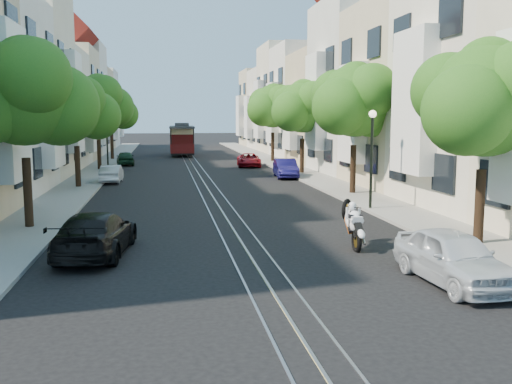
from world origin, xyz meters
name	(u,v)px	position (x,y,z in m)	size (l,w,h in m)	color
ground	(194,166)	(0.00, 28.00, 0.00)	(200.00, 200.00, 0.00)	black
sidewalk_east	(280,164)	(7.25, 28.00, 0.06)	(2.50, 80.00, 0.12)	gray
sidewalk_west	(103,166)	(-7.25, 28.00, 0.06)	(2.50, 80.00, 0.12)	gray
rail_left	(187,166)	(-0.55, 28.00, 0.01)	(0.06, 80.00, 0.02)	gray
rail_slot	(194,166)	(0.00, 28.00, 0.01)	(0.06, 80.00, 0.02)	gray
rail_right	(200,166)	(0.55, 28.00, 0.01)	(0.06, 80.00, 0.02)	gray
lane_line	(194,166)	(0.00, 28.00, 0.00)	(0.08, 80.00, 0.01)	tan
townhouses_east	(334,103)	(11.87, 27.91, 5.18)	(7.75, 72.00, 12.00)	beige
townhouses_west	(40,103)	(-11.87, 27.91, 5.08)	(7.75, 72.00, 11.76)	silver
tree_e_a	(487,103)	(7.26, -3.02, 4.40)	(4.72, 3.87, 6.27)	black
tree_e_b	(356,102)	(7.26, 8.98, 4.73)	(4.93, 4.08, 6.68)	black
tree_e_c	(303,108)	(7.26, 19.98, 4.60)	(4.84, 3.99, 6.52)	black
tree_e_d	(273,107)	(7.26, 30.98, 4.87)	(5.01, 4.16, 6.85)	black
tree_w_a	(24,95)	(-7.14, 1.98, 4.73)	(4.93, 4.08, 6.68)	black
tree_w_b	(76,110)	(-7.14, 13.98, 4.40)	(4.72, 3.87, 6.27)	black
tree_w_c	(98,103)	(-7.14, 24.98, 5.07)	(5.13, 4.28, 7.09)	black
tree_w_d	(112,111)	(-7.14, 35.98, 4.60)	(4.84, 3.99, 6.52)	black
lamp_east	(372,144)	(6.30, 4.00, 2.85)	(0.32, 0.32, 4.16)	black
lamp_west	(107,134)	(-6.30, 22.00, 2.85)	(0.32, 0.32, 4.16)	black
sportbike_rider	(353,222)	(3.25, -2.64, 0.82)	(0.53, 1.81, 1.51)	black
cable_car	(182,138)	(-0.50, 41.49, 1.83)	(2.69, 8.10, 3.09)	black
parked_car_e_near	(453,257)	(4.40, -6.66, 0.66)	(1.56, 3.87, 1.32)	silver
parked_car_e_mid	(286,168)	(5.55, 17.77, 0.63)	(1.33, 3.81, 1.25)	#0E0C40
parked_car_e_far	(249,160)	(4.40, 26.60, 0.54)	(1.80, 3.91, 1.09)	maroon
parked_car_w_near	(96,234)	(-4.40, -2.36, 0.65)	(1.81, 4.45, 1.29)	black
parked_car_w_mid	(112,174)	(-5.60, 16.72, 0.54)	(1.15, 3.31, 1.09)	silver
parked_car_w_far	(125,158)	(-5.60, 29.69, 0.59)	(1.39, 3.45, 1.17)	#14321D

